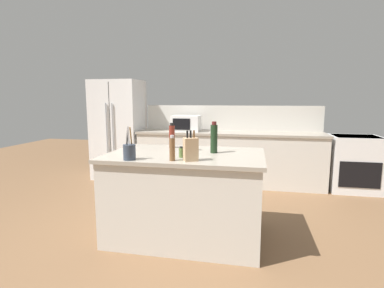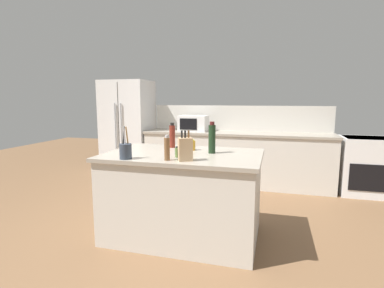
# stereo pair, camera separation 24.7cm
# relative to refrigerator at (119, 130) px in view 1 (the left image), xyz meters

# --- Properties ---
(ground_plane) EXTENTS (14.00, 14.00, 0.00)m
(ground_plane) POSITION_rel_refrigerator_xyz_m (1.84, -2.25, -0.94)
(ground_plane) COLOR brown
(back_counter_run) EXTENTS (3.30, 0.66, 0.94)m
(back_counter_run) POSITION_rel_refrigerator_xyz_m (2.14, -0.05, -0.46)
(back_counter_run) COLOR beige
(back_counter_run) RESTS_ON ground_plane
(wall_backsplash) EXTENTS (3.26, 0.03, 0.46)m
(wall_backsplash) POSITION_rel_refrigerator_xyz_m (2.14, 0.27, 0.23)
(wall_backsplash) COLOR beige
(wall_backsplash) RESTS_ON back_counter_run
(kitchen_island) EXTENTS (1.67, 1.09, 0.94)m
(kitchen_island) POSITION_rel_refrigerator_xyz_m (1.84, -2.25, -0.46)
(kitchen_island) COLOR beige
(kitchen_island) RESTS_ON ground_plane
(refrigerator) EXTENTS (0.90, 0.75, 1.87)m
(refrigerator) POSITION_rel_refrigerator_xyz_m (0.00, 0.00, 0.00)
(refrigerator) COLOR white
(refrigerator) RESTS_ON ground_plane
(range_oven) EXTENTS (0.76, 0.65, 0.92)m
(range_oven) POSITION_rel_refrigerator_xyz_m (4.20, -0.05, -0.47)
(range_oven) COLOR white
(range_oven) RESTS_ON ground_plane
(microwave) EXTENTS (0.50, 0.39, 0.28)m
(microwave) POSITION_rel_refrigerator_xyz_m (1.35, -0.05, 0.15)
(microwave) COLOR white
(microwave) RESTS_ON back_counter_run
(knife_block) EXTENTS (0.16, 0.15, 0.29)m
(knife_block) POSITION_rel_refrigerator_xyz_m (1.97, -2.62, 0.12)
(knife_block) COLOR tan
(knife_block) RESTS_ON kitchen_island
(utensil_crock) EXTENTS (0.12, 0.12, 0.32)m
(utensil_crock) POSITION_rel_refrigerator_xyz_m (1.38, -2.70, 0.09)
(utensil_crock) COLOR #333D4C
(utensil_crock) RESTS_ON kitchen_island
(honey_jar) EXTENTS (0.07, 0.07, 0.12)m
(honey_jar) POSITION_rel_refrigerator_xyz_m (1.88, -2.04, 0.06)
(honey_jar) COLOR gold
(honey_jar) RESTS_ON kitchen_island
(spice_jar_oregano) EXTENTS (0.05, 0.05, 0.11)m
(spice_jar_oregano) POSITION_rel_refrigerator_xyz_m (1.85, -2.48, 0.06)
(spice_jar_oregano) COLOR #567038
(spice_jar_oregano) RESTS_ON kitchen_island
(pepper_grinder) EXTENTS (0.05, 0.05, 0.24)m
(pepper_grinder) POSITION_rel_refrigerator_xyz_m (1.80, -2.65, 0.12)
(pepper_grinder) COLOR brown
(pepper_grinder) RESTS_ON kitchen_island
(spice_jar_paprika) EXTENTS (0.05, 0.05, 0.11)m
(spice_jar_paprika) POSITION_rel_refrigerator_xyz_m (1.84, -2.26, 0.05)
(spice_jar_paprika) COLOR #B73D1E
(spice_jar_paprika) RESTS_ON kitchen_island
(vinegar_bottle) EXTENTS (0.07, 0.07, 0.30)m
(vinegar_bottle) POSITION_rel_refrigerator_xyz_m (1.59, -1.92, 0.15)
(vinegar_bottle) COLOR maroon
(vinegar_bottle) RESTS_ON kitchen_island
(wine_bottle) EXTENTS (0.08, 0.08, 0.34)m
(wine_bottle) POSITION_rel_refrigerator_xyz_m (2.13, -2.16, 0.17)
(wine_bottle) COLOR black
(wine_bottle) RESTS_ON kitchen_island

